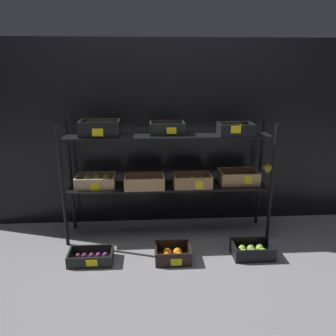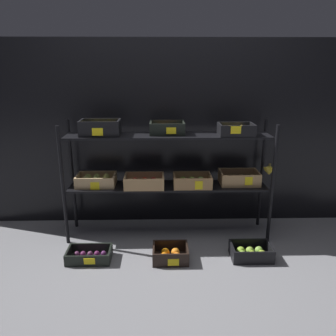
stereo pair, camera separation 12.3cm
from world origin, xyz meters
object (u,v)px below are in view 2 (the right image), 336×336
at_px(crate_ground_apple_green, 251,253).
at_px(display_rack, 167,163).
at_px(crate_ground_plum, 89,256).
at_px(crate_ground_orange, 170,255).

bearing_deg(crate_ground_apple_green, display_rack, 147.44).
height_order(crate_ground_plum, crate_ground_apple_green, crate_ground_apple_green).
relative_size(display_rack, crate_ground_apple_green, 5.76).
distance_m(display_rack, crate_ground_plum, 1.07).
relative_size(display_rack, crate_ground_orange, 6.61).
relative_size(crate_ground_plum, crate_ground_apple_green, 1.07).
bearing_deg(crate_ground_apple_green, crate_ground_plum, -179.80).
bearing_deg(crate_ground_apple_green, crate_ground_orange, -178.64).
height_order(crate_ground_plum, crate_ground_orange, crate_ground_orange).
bearing_deg(crate_ground_plum, display_rack, 34.52).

